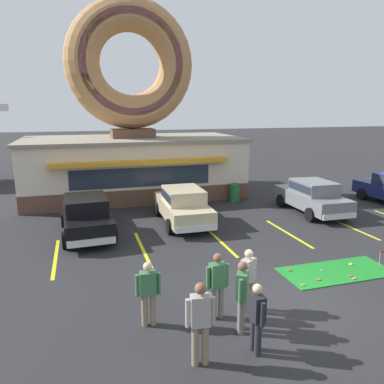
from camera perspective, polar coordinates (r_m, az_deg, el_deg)
name	(u,v)px	position (r m, az deg, el deg)	size (l,w,h in m)	color
ground_plane	(289,303)	(10.59, 14.54, -16.05)	(160.00, 160.00, 0.00)	#232326
donut_shop_building	(133,131)	(22.04, -9.05, 9.19)	(12.30, 6.75, 10.96)	brown
putting_mat	(337,272)	(12.80, 21.18, -11.25)	(3.51, 1.55, 0.03)	#197523
mini_donut_near_left	(303,285)	(11.53, 16.56, -13.41)	(0.13, 0.13, 0.04)	#A5724C
mini_donut_near_right	(350,276)	(12.57, 22.92, -11.68)	(0.13, 0.13, 0.04)	brown
mini_donut_mid_left	(318,279)	(12.00, 18.70, -12.51)	(0.13, 0.13, 0.04)	brown
mini_donut_mid_centre	(351,264)	(13.45, 23.03, -10.07)	(0.13, 0.13, 0.04)	#E5C666
mini_donut_mid_right	(354,278)	(12.45, 23.44, -11.96)	(0.13, 0.13, 0.04)	#D8667F
mini_donut_far_left	(289,270)	(12.37, 14.63, -11.46)	(0.13, 0.13, 0.04)	brown
golf_ball	(321,270)	(12.63, 19.12, -11.22)	(0.04, 0.04, 0.04)	white
putting_flag_pin	(381,255)	(13.52, 26.85, -8.55)	(0.13, 0.01, 0.55)	silver
car_black	(86,214)	(15.61, -15.79, -3.22)	(2.14, 4.63, 1.60)	black
car_champagne	(183,204)	(16.53, -1.40, -1.85)	(2.05, 4.59, 1.60)	#BCAD89
car_grey	(312,195)	(19.11, 17.83, -0.48)	(2.08, 4.61, 1.60)	slate
pedestrian_blue_sweater_man	(217,283)	(9.24, 3.89, -13.63)	(0.59, 0.28, 1.67)	slate
pedestrian_hooded_kid	(248,277)	(9.65, 8.54, -12.72)	(0.52, 0.41, 1.63)	#7F7056
pedestrian_leather_jacket_man	(242,293)	(8.78, 7.62, -15.02)	(0.40, 0.52, 1.71)	slate
pedestrian_clipboard_woman	(148,291)	(9.02, -6.68, -14.75)	(0.59, 0.27, 1.59)	#7F7056
pedestrian_beanie_man	(256,316)	(8.20, 9.79, -18.07)	(0.25, 0.60, 1.55)	#232328
pedestrian_crossing_woman	(200,320)	(7.70, 1.28, -18.88)	(0.59, 0.28, 1.76)	#7F7056
trash_bin	(235,193)	(20.60, 6.52, -0.09)	(0.57, 0.57, 0.97)	#1E662D
parking_stripe_far_left	(56,258)	(13.84, -20.07, -9.38)	(0.12, 3.60, 0.01)	yellow
parking_stripe_left	(143,248)	(13.94, -7.55, -8.53)	(0.12, 3.60, 0.01)	yellow
parking_stripe_mid_left	(219,240)	(14.66, 4.19, -7.36)	(0.12, 3.60, 0.01)	yellow
parking_stripe_centre	(288,233)	(15.93, 14.39, -6.09)	(0.12, 3.60, 0.01)	yellow
parking_stripe_mid_right	(349,227)	(17.62, 22.82, -4.89)	(0.12, 3.60, 0.01)	yellow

